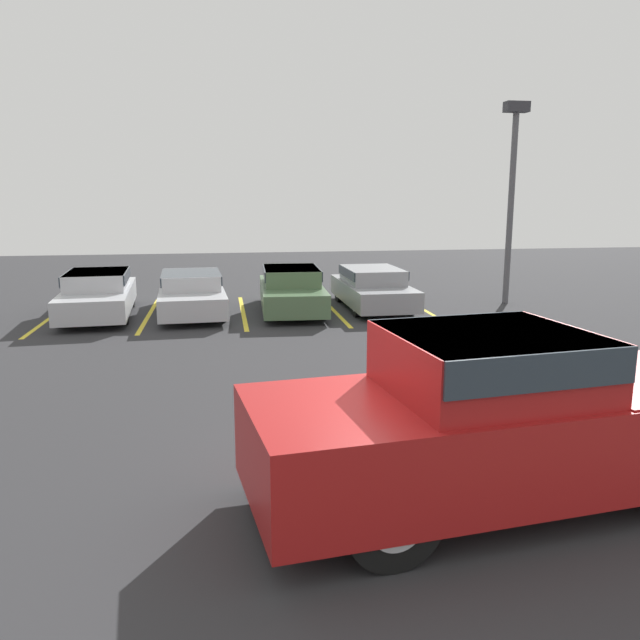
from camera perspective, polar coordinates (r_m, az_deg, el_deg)
name	(u,v)px	position (r m, az deg, el deg)	size (l,w,h in m)	color
ground_plane	(435,490)	(7.44, 10.51, -15.02)	(60.00, 60.00, 0.00)	#2D2D30
stall_stripe_a	(51,318)	(18.46, -23.41, 0.20)	(0.12, 5.24, 0.01)	yellow
stall_stripe_b	(149,315)	(17.98, -15.36, 0.46)	(0.12, 5.24, 0.01)	yellow
stall_stripe_c	(243,312)	(17.87, -7.05, 0.72)	(0.12, 5.24, 0.01)	yellow
stall_stripe_d	(333,310)	(18.14, 1.19, 0.96)	(0.12, 5.24, 0.01)	yellow
stall_stripe_e	(419,307)	(18.77, 9.04, 1.18)	(0.12, 5.24, 0.01)	yellow
pickup_truck	(510,417)	(7.06, 16.95, -8.49)	(5.83, 2.68, 1.90)	#A51919
parked_sedan_a	(98,292)	(18.11, -19.63, 2.39)	(2.05, 4.67, 1.23)	#B7BABF
parked_sedan_b	(192,292)	(17.85, -11.65, 2.55)	(1.99, 4.55, 1.15)	#B7BABF
parked_sedan_c	(291,288)	(17.83, -2.64, 2.91)	(1.89, 4.45, 1.25)	#4C6B47
parked_sedan_d	(373,287)	(18.40, 4.83, 3.07)	(1.76, 4.27, 1.18)	gray
light_post	(512,181)	(19.81, 17.17, 12.05)	(0.70, 0.36, 5.94)	#515156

